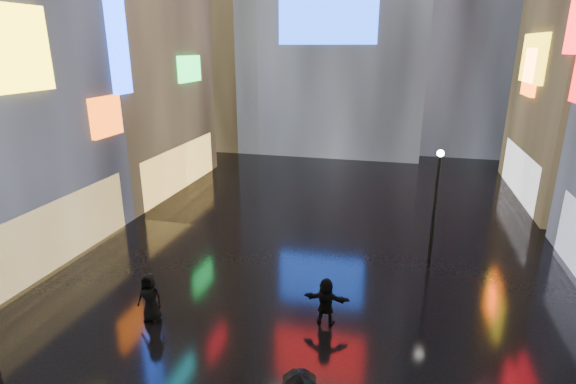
% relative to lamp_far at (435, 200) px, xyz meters
% --- Properties ---
extents(ground, '(140.00, 140.00, 0.00)m').
position_rel_lamp_far_xyz_m(ground, '(-5.01, 1.44, -2.94)').
color(ground, black).
rests_on(ground, ground).
extents(building_left_far, '(10.28, 12.00, 22.00)m').
position_rel_lamp_far_xyz_m(building_left_far, '(-20.99, 7.44, 8.04)').
color(building_left_far, black).
rests_on(building_left_far, ground).
extents(tower_flank_left, '(10.00, 10.00, 26.00)m').
position_rel_lamp_far_xyz_m(tower_flank_left, '(-19.01, 23.44, 10.06)').
color(tower_flank_left, black).
rests_on(tower_flank_left, ground).
extents(lamp_far, '(0.30, 0.30, 5.20)m').
position_rel_lamp_far_xyz_m(lamp_far, '(0.00, 0.00, 0.00)').
color(lamp_far, black).
rests_on(lamp_far, ground).
extents(pedestrian_4, '(0.91, 0.62, 1.81)m').
position_rel_lamp_far_xyz_m(pedestrian_4, '(-9.89, -7.23, -2.04)').
color(pedestrian_4, black).
rests_on(pedestrian_4, ground).
extents(pedestrian_5, '(1.62, 0.52, 1.75)m').
position_rel_lamp_far_xyz_m(pedestrian_5, '(-3.80, -5.94, -2.07)').
color(pedestrian_5, black).
rests_on(pedestrian_5, ground).
extents(umbrella_2, '(1.17, 1.19, 0.92)m').
position_rel_lamp_far_xyz_m(umbrella_2, '(-9.89, -7.23, -0.67)').
color(umbrella_2, black).
rests_on(umbrella_2, pedestrian_4).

